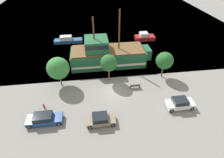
# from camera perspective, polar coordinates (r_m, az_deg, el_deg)

# --- Properties ---
(ground_plane) EXTENTS (160.00, 160.00, 0.00)m
(ground_plane) POSITION_cam_1_polar(r_m,az_deg,el_deg) (29.39, 0.34, -4.22)
(ground_plane) COLOR gray
(water_surface) EXTENTS (80.00, 80.00, 0.00)m
(water_surface) POSITION_cam_1_polar(r_m,az_deg,el_deg) (68.70, -4.90, 20.67)
(water_surface) COLOR slate
(water_surface) RESTS_ON ground
(pirate_ship) EXTENTS (15.98, 5.71, 10.84)m
(pirate_ship) POSITION_cam_1_polar(r_m,az_deg,el_deg) (35.58, -1.62, 8.00)
(pirate_ship) COLOR #1E5633
(pirate_ship) RESTS_ON water_surface
(moored_boat_dockside) EXTENTS (6.97, 1.97, 1.72)m
(moored_boat_dockside) POSITION_cam_1_polar(r_m,az_deg,el_deg) (46.51, -14.24, 12.22)
(moored_boat_dockside) COLOR navy
(moored_boat_dockside) RESTS_ON water_surface
(moored_boat_outer) EXTENTS (5.01, 2.48, 1.89)m
(moored_boat_outer) POSITION_cam_1_polar(r_m,az_deg,el_deg) (47.45, 10.56, 13.34)
(moored_boat_outer) COLOR maroon
(moored_boat_outer) RESTS_ON water_surface
(parked_car_curb_front) EXTENTS (4.09, 1.91, 1.62)m
(parked_car_curb_front) POSITION_cam_1_polar(r_m,az_deg,el_deg) (28.21, 21.31, -7.42)
(parked_car_curb_front) COLOR white
(parked_car_curb_front) RESTS_ON ground_plane
(parked_car_curb_mid) EXTENTS (3.94, 1.93, 1.44)m
(parked_car_curb_mid) POSITION_cam_1_polar(r_m,az_deg,el_deg) (24.44, -3.72, -13.00)
(parked_car_curb_mid) COLOR #7F705B
(parked_car_curb_mid) RESTS_ON ground_plane
(parked_car_curb_rear) EXTENTS (4.80, 1.91, 1.44)m
(parked_car_curb_rear) POSITION_cam_1_polar(r_m,az_deg,el_deg) (26.17, -21.28, -11.95)
(parked_car_curb_rear) COLOR navy
(parked_car_curb_rear) RESTS_ON ground_plane
(fire_hydrant) EXTENTS (0.42, 0.25, 0.76)m
(fire_hydrant) POSITION_cam_1_polar(r_m,az_deg,el_deg) (28.43, -21.40, -8.10)
(fire_hydrant) COLOR red
(fire_hydrant) RESTS_ON ground_plane
(bench_promenade_east) EXTENTS (1.75, 0.45, 0.85)m
(bench_promenade_east) POSITION_cam_1_polar(r_m,az_deg,el_deg) (30.15, 7.56, -2.26)
(bench_promenade_east) COLOR #4C4742
(bench_promenade_east) RESTS_ON ground_plane
(tree_row_east) EXTENTS (3.72, 3.72, 5.31)m
(tree_row_east) POSITION_cam_1_polar(r_m,az_deg,el_deg) (30.17, -17.18, 3.33)
(tree_row_east) COLOR brown
(tree_row_east) RESTS_ON ground_plane
(tree_row_mideast) EXTENTS (2.93, 2.93, 5.10)m
(tree_row_mideast) POSITION_cam_1_polar(r_m,az_deg,el_deg) (29.89, -1.06, 5.23)
(tree_row_mideast) COLOR brown
(tree_row_mideast) RESTS_ON ground_plane
(tree_row_midwest) EXTENTS (3.07, 3.07, 4.93)m
(tree_row_midwest) POSITION_cam_1_polar(r_m,az_deg,el_deg) (32.34, 16.78, 5.74)
(tree_row_midwest) COLOR brown
(tree_row_midwest) RESTS_ON ground_plane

